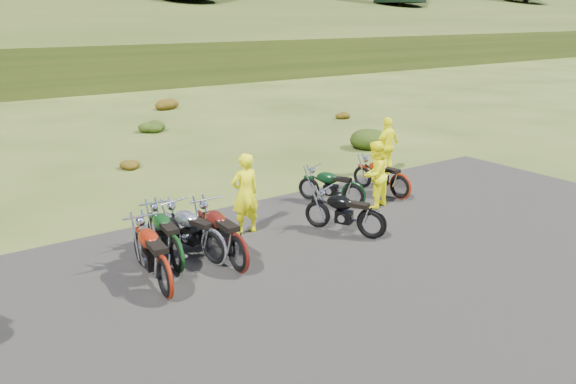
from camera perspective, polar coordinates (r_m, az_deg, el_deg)
ground at (r=11.39m, az=1.88°, el=-7.47°), size 300.00×300.00×0.00m
gravel_pad at (r=10.03m, az=8.84°, el=-11.38°), size 20.00×12.00×0.04m
shrub_4 at (r=18.95m, az=-15.96°, el=2.91°), size 0.77×0.77×0.45m
shrub_5 at (r=24.77m, az=-13.75°, el=6.63°), size 1.03×1.03×0.61m
shrub_6 at (r=30.67m, az=-12.36°, el=8.93°), size 1.30×1.30×0.77m
shrub_7 at (r=21.55m, az=8.42°, el=5.77°), size 1.56×1.56×0.92m
shrub_8 at (r=27.38m, az=5.28°, el=7.91°), size 0.77×0.77×0.45m
motorcycle_1 at (r=10.36m, az=-12.22°, el=-10.61°), size 0.95×2.32×1.18m
motorcycle_2 at (r=11.26m, az=-11.10°, el=-8.13°), size 0.89×2.20×1.12m
motorcycle_3 at (r=11.46m, az=-7.41°, el=-7.46°), size 1.20×2.25×1.12m
motorcycle_4 at (r=11.09m, az=-5.03°, el=-8.25°), size 0.76×2.28×1.19m
motorcycle_5 at (r=12.75m, az=8.41°, el=-4.82°), size 1.48×2.10×1.05m
motorcycle_6 at (r=15.55m, az=11.27°, el=-0.79°), size 0.93×2.07×1.05m
motorcycle_7 at (r=14.70m, az=6.62°, el=-1.66°), size 1.45×2.01×1.01m
person_middle at (r=12.65m, az=-4.38°, el=-0.32°), size 0.69×0.45×1.88m
person_right_a at (r=14.55m, az=8.76°, el=1.65°), size 0.99×0.86×1.75m
person_right_b at (r=17.72m, az=10.03°, el=4.55°), size 1.11×0.61×1.79m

